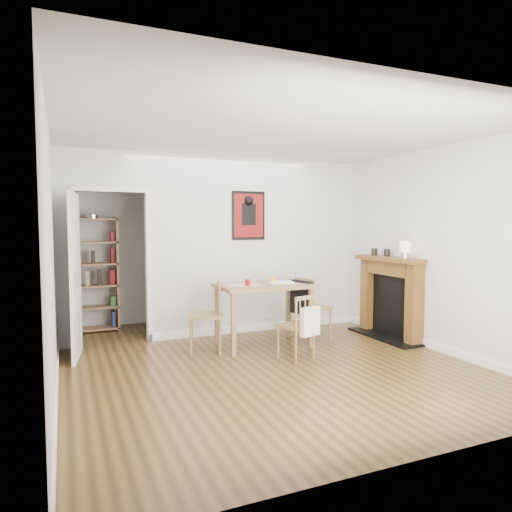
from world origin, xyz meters
name	(u,v)px	position (x,y,z in m)	size (l,w,h in m)	color
ground	(259,359)	(0.00, 0.00, 0.00)	(5.20, 5.20, 0.00)	brown
room_shell	(229,246)	(0.10, 1.34, 1.30)	(5.20, 5.20, 5.20)	silver
dining_table	(263,292)	(0.29, 0.53, 0.73)	(1.22, 0.77, 0.83)	#936745
chair_left	(205,316)	(-0.51, 0.55, 0.46)	(0.57, 0.57, 0.92)	olive
chair_right	(312,308)	(1.04, 0.55, 0.46)	(0.59, 0.54, 0.88)	olive
chair_front	(297,326)	(0.42, -0.16, 0.40)	(0.49, 0.52, 0.79)	olive
bookshelf	(93,275)	(-1.74, 2.31, 0.86)	(0.73, 0.29, 1.73)	#936745
fireplace	(391,295)	(2.16, 0.25, 0.62)	(0.45, 1.25, 1.16)	brown
red_glass	(248,283)	(0.03, 0.45, 0.87)	(0.07, 0.07, 0.09)	maroon
orange_fruit	(272,279)	(0.48, 0.66, 0.87)	(0.08, 0.08, 0.08)	orange
placemat	(244,285)	(0.02, 0.56, 0.83)	(0.41, 0.31, 0.00)	beige
notebook	(281,282)	(0.56, 0.56, 0.84)	(0.33, 0.24, 0.02)	white
mantel_lamp	(405,248)	(2.09, -0.12, 1.31)	(0.15, 0.15, 0.24)	silver
ceramic_jar_a	(387,253)	(2.17, 0.36, 1.21)	(0.09, 0.09, 0.11)	black
ceramic_jar_b	(374,252)	(2.12, 0.58, 1.21)	(0.09, 0.09, 0.11)	black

